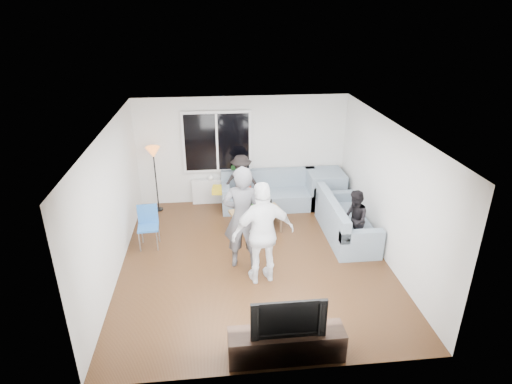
{
  "coord_description": "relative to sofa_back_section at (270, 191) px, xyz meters",
  "views": [
    {
      "loc": [
        -0.7,
        -6.87,
        4.48
      ],
      "look_at": [
        0.1,
        0.6,
        1.15
      ],
      "focal_mm": 29.58,
      "sensor_mm": 36.0,
      "label": 1
    }
  ],
  "objects": [
    {
      "name": "sofa_back_section",
      "position": [
        0.0,
        0.0,
        0.0
      ],
      "size": [
        2.3,
        0.85,
        0.85
      ],
      "primitive_type": null,
      "color": "gray",
      "rests_on": "floor"
    },
    {
      "name": "side_chair",
      "position": [
        -2.66,
        -1.58,
        0.01
      ],
      "size": [
        0.43,
        0.43,
        0.86
      ],
      "primitive_type": null,
      "rotation": [
        0.0,
        0.0,
        0.07
      ],
      "color": "#2A67B6",
      "rests_on": "floor"
    },
    {
      "name": "cushion_red",
      "position": [
        -0.63,
        0.06,
        0.09
      ],
      "size": [
        0.37,
        0.32,
        0.13
      ],
      "primitive_type": "cube",
      "rotation": [
        0.0,
        0.0,
        -0.05
      ],
      "color": "maroon",
      "rests_on": "sofa_back_section"
    },
    {
      "name": "floor_lamp",
      "position": [
        -2.66,
        0.11,
        0.36
      ],
      "size": [
        0.32,
        0.32,
        1.56
      ],
      "primitive_type": null,
      "color": "orange",
      "rests_on": "floor"
    },
    {
      "name": "potted_plant",
      "position": [
        -0.85,
        0.35,
        0.39
      ],
      "size": [
        0.26,
        0.24,
        0.4
      ],
      "primitive_type": "imported",
      "rotation": [
        0.0,
        0.0,
        -0.32
      ],
      "color": "#255C25",
      "rests_on": "radiator"
    },
    {
      "name": "bottle_e",
      "position": [
        -0.12,
        -0.95,
        0.09
      ],
      "size": [
        0.07,
        0.07,
        0.24
      ],
      "primitive_type": "cylinder",
      "color": "black",
      "rests_on": "coffee_table"
    },
    {
      "name": "floor",
      "position": [
        -0.61,
        -2.27,
        -0.45
      ],
      "size": [
        5.0,
        5.5,
        0.04
      ],
      "primitive_type": "cube",
      "color": "#56351C",
      "rests_on": "ground"
    },
    {
      "name": "wall_front",
      "position": [
        -0.61,
        -5.04,
        0.88
      ],
      "size": [
        5.0,
        0.04,
        2.6
      ],
      "primitive_type": "cube",
      "color": "silver",
      "rests_on": "ground"
    },
    {
      "name": "window_glass",
      "position": [
        -1.21,
        0.38,
        1.12
      ],
      "size": [
        1.5,
        0.02,
        1.35
      ],
      "primitive_type": "cube",
      "color": "black",
      "rests_on": "window_frame"
    },
    {
      "name": "player_left",
      "position": [
        -0.84,
        -2.43,
        0.56
      ],
      "size": [
        0.8,
        0.6,
        1.98
      ],
      "primitive_type": "imported",
      "rotation": [
        0.0,
        0.0,
        2.95
      ],
      "color": "#515157",
      "rests_on": "floor"
    },
    {
      "name": "window_mullion",
      "position": [
        -1.21,
        0.37,
        1.12
      ],
      "size": [
        0.05,
        0.03,
        1.35
      ],
      "primitive_type": "cube",
      "color": "white",
      "rests_on": "window_frame"
    },
    {
      "name": "bottle_a",
      "position": [
        -0.75,
        -0.9,
        0.09
      ],
      "size": [
        0.07,
        0.07,
        0.23
      ],
      "primitive_type": "cylinder",
      "color": "#DB410C",
      "rests_on": "coffee_table"
    },
    {
      "name": "wall_right",
      "position": [
        1.91,
        -2.27,
        0.88
      ],
      "size": [
        0.04,
        5.5,
        2.6
      ],
      "primitive_type": "cube",
      "color": "silver",
      "rests_on": "ground"
    },
    {
      "name": "pitcher",
      "position": [
        -0.44,
        -1.08,
        0.06
      ],
      "size": [
        0.17,
        0.17,
        0.17
      ],
      "primitive_type": "cylinder",
      "color": "maroon",
      "rests_on": "coffee_table"
    },
    {
      "name": "bottle_c",
      "position": [
        -0.37,
        -0.91,
        0.07
      ],
      "size": [
        0.07,
        0.07,
        0.19
      ],
      "primitive_type": "cylinder",
      "color": "black",
      "rests_on": "coffee_table"
    },
    {
      "name": "spectator_right",
      "position": [
        1.41,
        -2.01,
        0.18
      ],
      "size": [
        0.52,
        0.63,
        1.21
      ],
      "primitive_type": "imported",
      "rotation": [
        0.0,
        0.0,
        -1.67
      ],
      "color": "black",
      "rests_on": "floor"
    },
    {
      "name": "bottle_b",
      "position": [
        -0.56,
        -1.14,
        0.09
      ],
      "size": [
        0.08,
        0.08,
        0.22
      ],
      "primitive_type": "cylinder",
      "color": "#2A971B",
      "rests_on": "coffee_table"
    },
    {
      "name": "window_frame",
      "position": [
        -1.21,
        0.42,
        1.12
      ],
      "size": [
        1.62,
        0.06,
        1.47
      ],
      "primitive_type": "cube",
      "color": "white",
      "rests_on": "wall_back"
    },
    {
      "name": "ceiling",
      "position": [
        -0.61,
        -2.27,
        2.2
      ],
      "size": [
        5.0,
        5.5,
        0.04
      ],
      "primitive_type": "cube",
      "color": "white",
      "rests_on": "ground"
    },
    {
      "name": "television",
      "position": [
        -0.43,
        -4.77,
        0.31
      ],
      "size": [
        1.01,
        0.13,
        0.58
      ],
      "primitive_type": "imported",
      "color": "black",
      "rests_on": "tv_console"
    },
    {
      "name": "vase",
      "position": [
        -1.4,
        0.35,
        0.27
      ],
      "size": [
        0.17,
        0.17,
        0.15
      ],
      "primitive_type": "imported",
      "rotation": [
        0.0,
        0.0,
        0.22
      ],
      "color": "white",
      "rests_on": "radiator"
    },
    {
      "name": "bottle_d",
      "position": [
        -0.21,
        -1.15,
        0.11
      ],
      "size": [
        0.07,
        0.07,
        0.28
      ],
      "primitive_type": "cylinder",
      "color": "orange",
      "rests_on": "coffee_table"
    },
    {
      "name": "player_right",
      "position": [
        -0.52,
        -2.93,
        0.51
      ],
      "size": [
        1.16,
        0.65,
        1.87
      ],
      "primitive_type": "imported",
      "rotation": [
        0.0,
        0.0,
        3.33
      ],
      "color": "silver",
      "rests_on": "floor"
    },
    {
      "name": "cushion_yellow",
      "position": [
        -1.18,
        -0.02,
        0.09
      ],
      "size": [
        0.42,
        0.36,
        0.14
      ],
      "primitive_type": "cube",
      "rotation": [
        0.0,
        0.0,
        -0.12
      ],
      "color": "yellow",
      "rests_on": "sofa_back_section"
    },
    {
      "name": "wall_left",
      "position": [
        -3.13,
        -2.27,
        0.88
      ],
      "size": [
        0.04,
        5.5,
        2.6
      ],
      "primitive_type": "cube",
      "color": "silver",
      "rests_on": "ground"
    },
    {
      "name": "coffee_table",
      "position": [
        -0.43,
        -1.04,
        -0.22
      ],
      "size": [
        1.21,
        0.85,
        0.4
      ],
      "primitive_type": "cube",
      "rotation": [
        0.0,
        0.0,
        0.25
      ],
      "color": "tan",
      "rests_on": "floor"
    },
    {
      "name": "sofa_corner",
      "position": [
        1.34,
        0.0,
        0.0
      ],
      "size": [
        0.85,
        0.85,
        0.85
      ],
      "primitive_type": "cube",
      "color": "gray",
      "rests_on": "floor"
    },
    {
      "name": "spectator_back",
      "position": [
        -0.68,
        0.03,
        0.24
      ],
      "size": [
        0.86,
        0.5,
        1.34
      ],
      "primitive_type": "imported",
      "rotation": [
        0.0,
        0.0,
        -0.0
      ],
      "color": "black",
      "rests_on": "floor"
    },
    {
      "name": "sofa_right_section",
      "position": [
        1.41,
        -1.58,
        0.0
      ],
      "size": [
        2.0,
        0.85,
        0.85
      ],
      "primitive_type": null,
      "rotation": [
        0.0,
        0.0,
        1.57
      ],
      "color": "gray",
      "rests_on": "floor"
    },
    {
      "name": "radiator",
      "position": [
        -1.21,
        0.38,
        -0.11
      ],
      "size": [
        1.3,
        0.12,
        0.62
      ],
      "primitive_type": "cube",
      "color": "silver",
      "rests_on": "floor"
    },
    {
      "name": "tv_console",
      "position": [
        -0.43,
        -4.77,
        -0.2
      ],
      "size": [
        1.6,
        0.4,
        0.44
      ],
      "primitive_type": "cube",
      "color": "#34251A",
      "rests_on": "floor"
    },
    {
      "name": "wall_back",
      "position": [
        -0.61,
        0.5,
        0.88
      ],
      "size": [
        5.0,
        0.04,
        2.6
      ],
      "primitive_type": "cube",
      "color": "silver",
      "rests_on": "ground"
    }
  ]
}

